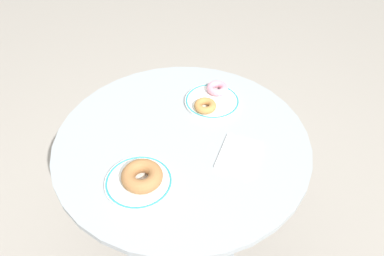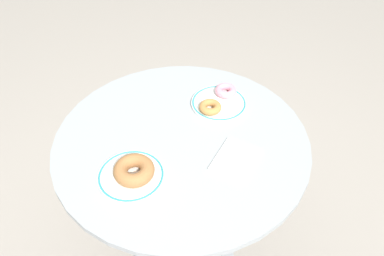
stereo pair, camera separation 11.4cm
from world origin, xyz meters
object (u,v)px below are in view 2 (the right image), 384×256
plate_right (218,103)px  paper_napkin (235,159)px  donut_cinnamon (134,170)px  plate_left (131,176)px  cafe_table (183,187)px  donut_old_fashioned (210,107)px  donut_pink_frosted (226,91)px

plate_right → paper_napkin: size_ratio=1.30×
donut_cinnamon → paper_napkin: 0.29m
donut_cinnamon → plate_left: bearing=117.5°
cafe_table → plate_left: size_ratio=4.20×
plate_left → paper_napkin: size_ratio=1.31×
plate_left → plate_right: (0.40, -0.01, -0.00)m
plate_right → donut_old_fashioned: bearing=-175.3°
cafe_table → donut_old_fashioned: bearing=0.3°
plate_left → paper_napkin: plate_left is taller
donut_pink_frosted → donut_old_fashioned: bearing=-176.2°
donut_pink_frosted → paper_napkin: donut_pink_frosted is taller
paper_napkin → cafe_table: bearing=98.2°
cafe_table → plate_right: 0.31m
donut_cinnamon → paper_napkin: donut_cinnamon is taller
plate_right → donut_pink_frosted: bearing=2.8°
donut_cinnamon → donut_old_fashioned: bearing=-1.2°
plate_left → donut_cinnamon: bearing=-62.5°
plate_right → donut_cinnamon: bearing=179.6°
donut_cinnamon → paper_napkin: bearing=-39.7°
cafe_table → plate_right: plate_right is taller
donut_pink_frosted → paper_napkin: (-0.22, -0.18, -0.02)m
donut_cinnamon → donut_pink_frosted: (0.44, -0.00, -0.01)m
donut_cinnamon → donut_old_fashioned: (0.34, -0.01, -0.01)m
donut_pink_frosted → donut_old_fashioned: same height
plate_right → donut_pink_frosted: 0.05m
donut_pink_frosted → donut_cinnamon: bearing=179.9°
plate_right → donut_cinnamon: 0.39m
cafe_table → donut_cinnamon: size_ratio=6.91×
cafe_table → paper_napkin: paper_napkin is taller
donut_cinnamon → donut_pink_frosted: size_ratio=1.56×
donut_old_fashioned → paper_napkin: bearing=-125.3°
donut_pink_frosted → donut_old_fashioned: size_ratio=1.00×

